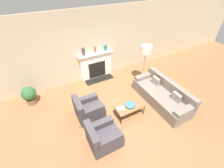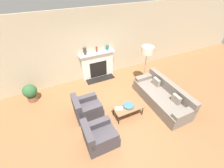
# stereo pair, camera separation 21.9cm
# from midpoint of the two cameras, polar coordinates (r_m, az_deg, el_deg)

# --- Properties ---
(ground_plane) EXTENTS (18.00, 18.00, 0.00)m
(ground_plane) POSITION_cam_midpoint_polar(r_m,az_deg,el_deg) (5.26, 1.57, -11.26)
(ground_plane) COLOR brown
(wall_back) EXTENTS (18.00, 0.06, 2.90)m
(wall_back) POSITION_cam_midpoint_polar(r_m,az_deg,el_deg) (6.33, -9.91, 13.84)
(wall_back) COLOR #BCAD8E
(wall_back) RESTS_ON ground_plane
(fireplace) EXTENTS (1.53, 0.59, 1.19)m
(fireplace) POSITION_cam_midpoint_polar(r_m,az_deg,el_deg) (6.67, -6.95, 6.98)
(fireplace) COLOR silver
(fireplace) RESTS_ON ground_plane
(couch) EXTENTS (0.91, 2.29, 0.80)m
(couch) POSITION_cam_midpoint_polar(r_m,az_deg,el_deg) (5.75, 17.51, -4.03)
(couch) COLOR slate
(couch) RESTS_ON ground_plane
(armchair_near) EXTENTS (0.87, 0.75, 0.81)m
(armchair_near) POSITION_cam_midpoint_polar(r_m,az_deg,el_deg) (4.38, -5.07, -19.44)
(armchair_near) COLOR #423D42
(armchair_near) RESTS_ON ground_plane
(armchair_far) EXTENTS (0.87, 0.75, 0.81)m
(armchair_far) POSITION_cam_midpoint_polar(r_m,az_deg,el_deg) (5.05, -10.35, -9.53)
(armchair_far) COLOR #423D42
(armchair_far) RESTS_ON ground_plane
(coffee_table) EXTENTS (0.97, 0.49, 0.40)m
(coffee_table) POSITION_cam_midpoint_polar(r_m,az_deg,el_deg) (4.99, 5.55, -8.67)
(coffee_table) COLOR brown
(coffee_table) RESTS_ON ground_plane
(bowl) EXTENTS (0.33, 0.33, 0.06)m
(bowl) POSITION_cam_midpoint_polar(r_m,az_deg,el_deg) (4.95, 5.66, -7.96)
(bowl) COLOR #38667A
(bowl) RESTS_ON coffee_table
(book) EXTENTS (0.29, 0.24, 0.02)m
(book) POSITION_cam_midpoint_polar(r_m,az_deg,el_deg) (4.86, 2.03, -9.26)
(book) COLOR #B2A893
(book) RESTS_ON coffee_table
(floor_lamp) EXTENTS (0.47, 0.47, 1.66)m
(floor_lamp) POSITION_cam_midpoint_polar(r_m,az_deg,el_deg) (6.01, 11.75, 11.94)
(floor_lamp) COLOR gray
(floor_lamp) RESTS_ON ground_plane
(mantel_vase_left) EXTENTS (0.13, 0.13, 0.30)m
(mantel_vase_left) POSITION_cam_midpoint_polar(r_m,az_deg,el_deg) (6.19, -11.81, 11.91)
(mantel_vase_left) COLOR #3D383D
(mantel_vase_left) RESTS_ON fireplace
(mantel_vase_center_left) EXTENTS (0.08, 0.08, 0.25)m
(mantel_vase_center_left) POSITION_cam_midpoint_polar(r_m,az_deg,el_deg) (6.34, -7.42, 12.77)
(mantel_vase_center_left) COLOR brown
(mantel_vase_center_left) RESTS_ON fireplace
(mantel_vase_center_right) EXTENTS (0.13, 0.13, 0.23)m
(mantel_vase_center_right) POSITION_cam_midpoint_polar(r_m,az_deg,el_deg) (6.50, -3.44, 13.59)
(mantel_vase_center_right) COLOR #28666B
(mantel_vase_center_right) RESTS_ON fireplace
(potted_plant) EXTENTS (0.49, 0.49, 0.70)m
(potted_plant) POSITION_cam_midpoint_polar(r_m,az_deg,el_deg) (6.16, -29.89, -3.67)
(potted_plant) COLOR brown
(potted_plant) RESTS_ON ground_plane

